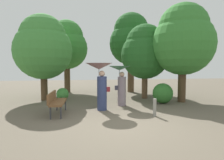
{
  "coord_description": "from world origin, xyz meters",
  "views": [
    {
      "loc": [
        -1.39,
        -5.62,
        1.78
      ],
      "look_at": [
        0.0,
        2.63,
        1.19
      ],
      "focal_mm": 30.84,
      "sensor_mm": 36.0,
      "label": 1
    }
  ],
  "objects_px": {
    "tree_mid_right": "(183,39)",
    "person_right": "(121,79)",
    "person_left": "(100,77)",
    "park_bench": "(56,101)",
    "path_marker_post": "(155,107)",
    "tree_near_right": "(131,39)",
    "tree_mid_left": "(67,45)",
    "tree_far_back": "(145,51)",
    "tree_near_left": "(43,46)"
  },
  "relations": [
    {
      "from": "tree_mid_right",
      "to": "person_right",
      "type": "bearing_deg",
      "value": -173.29
    },
    {
      "from": "person_left",
      "to": "park_bench",
      "type": "distance_m",
      "value": 1.94
    },
    {
      "from": "person_left",
      "to": "path_marker_post",
      "type": "bearing_deg",
      "value": -120.02
    },
    {
      "from": "tree_near_right",
      "to": "tree_mid_left",
      "type": "bearing_deg",
      "value": 172.28
    },
    {
      "from": "person_left",
      "to": "tree_mid_right",
      "type": "relative_size",
      "value": 0.39
    },
    {
      "from": "person_left",
      "to": "tree_far_back",
      "type": "height_order",
      "value": "tree_far_back"
    },
    {
      "from": "park_bench",
      "to": "path_marker_post",
      "type": "distance_m",
      "value": 3.62
    },
    {
      "from": "park_bench",
      "to": "tree_mid_right",
      "type": "xyz_separation_m",
      "value": [
        5.94,
        1.6,
        2.63
      ]
    },
    {
      "from": "tree_mid_left",
      "to": "person_left",
      "type": "bearing_deg",
      "value": -73.99
    },
    {
      "from": "tree_near_left",
      "to": "path_marker_post",
      "type": "relative_size",
      "value": 7.12
    },
    {
      "from": "tree_mid_right",
      "to": "park_bench",
      "type": "bearing_deg",
      "value": -164.96
    },
    {
      "from": "tree_near_left",
      "to": "tree_far_back",
      "type": "height_order",
      "value": "tree_near_left"
    },
    {
      "from": "person_left",
      "to": "park_bench",
      "type": "xyz_separation_m",
      "value": [
        -1.7,
        -0.44,
        -0.83
      ]
    },
    {
      "from": "tree_mid_right",
      "to": "path_marker_post",
      "type": "relative_size",
      "value": 7.75
    },
    {
      "from": "person_left",
      "to": "tree_mid_right",
      "type": "height_order",
      "value": "tree_mid_right"
    },
    {
      "from": "person_left",
      "to": "tree_near_left",
      "type": "height_order",
      "value": "tree_near_left"
    },
    {
      "from": "person_left",
      "to": "tree_far_back",
      "type": "distance_m",
      "value": 3.98
    },
    {
      "from": "path_marker_post",
      "to": "tree_near_right",
      "type": "bearing_deg",
      "value": 82.32
    },
    {
      "from": "park_bench",
      "to": "tree_mid_left",
      "type": "height_order",
      "value": "tree_mid_left"
    },
    {
      "from": "person_left",
      "to": "person_right",
      "type": "distance_m",
      "value": 1.28
    },
    {
      "from": "person_left",
      "to": "tree_mid_right",
      "type": "distance_m",
      "value": 4.76
    },
    {
      "from": "tree_mid_left",
      "to": "tree_far_back",
      "type": "xyz_separation_m",
      "value": [
        4.45,
        -3.28,
        -0.64
      ]
    },
    {
      "from": "tree_near_left",
      "to": "tree_mid_right",
      "type": "relative_size",
      "value": 0.92
    },
    {
      "from": "tree_near_right",
      "to": "path_marker_post",
      "type": "bearing_deg",
      "value": -97.68
    },
    {
      "from": "person_right",
      "to": "park_bench",
      "type": "distance_m",
      "value": 3.05
    },
    {
      "from": "tree_mid_right",
      "to": "path_marker_post",
      "type": "height_order",
      "value": "tree_mid_right"
    },
    {
      "from": "path_marker_post",
      "to": "person_left",
      "type": "bearing_deg",
      "value": 144.4
    },
    {
      "from": "tree_near_right",
      "to": "person_right",
      "type": "bearing_deg",
      "value": -110.76
    },
    {
      "from": "tree_mid_left",
      "to": "tree_mid_right",
      "type": "bearing_deg",
      "value": -38.27
    },
    {
      "from": "person_right",
      "to": "tree_mid_right",
      "type": "relative_size",
      "value": 0.37
    },
    {
      "from": "tree_near_left",
      "to": "tree_mid_left",
      "type": "bearing_deg",
      "value": 71.33
    },
    {
      "from": "person_right",
      "to": "tree_mid_left",
      "type": "height_order",
      "value": "tree_mid_left"
    },
    {
      "from": "park_bench",
      "to": "tree_near_right",
      "type": "bearing_deg",
      "value": -35.07
    },
    {
      "from": "tree_near_left",
      "to": "path_marker_post",
      "type": "distance_m",
      "value": 6.61
    },
    {
      "from": "park_bench",
      "to": "tree_mid_right",
      "type": "distance_m",
      "value": 6.69
    },
    {
      "from": "tree_near_left",
      "to": "tree_mid_left",
      "type": "height_order",
      "value": "tree_mid_left"
    },
    {
      "from": "tree_near_left",
      "to": "tree_mid_right",
      "type": "distance_m",
      "value": 7.14
    },
    {
      "from": "tree_mid_left",
      "to": "tree_near_right",
      "type": "bearing_deg",
      "value": -7.72
    },
    {
      "from": "tree_mid_left",
      "to": "path_marker_post",
      "type": "height_order",
      "value": "tree_mid_left"
    },
    {
      "from": "person_left",
      "to": "tree_mid_left",
      "type": "bearing_deg",
      "value": 21.58
    },
    {
      "from": "tree_mid_left",
      "to": "person_right",
      "type": "bearing_deg",
      "value": -62.03
    },
    {
      "from": "person_right",
      "to": "tree_mid_right",
      "type": "bearing_deg",
      "value": -77.72
    },
    {
      "from": "tree_far_back",
      "to": "path_marker_post",
      "type": "relative_size",
      "value": 6.53
    },
    {
      "from": "person_left",
      "to": "tree_far_back",
      "type": "xyz_separation_m",
      "value": [
        2.78,
        2.55,
        1.28
      ]
    },
    {
      "from": "person_right",
      "to": "person_left",
      "type": "bearing_deg",
      "value": 133.16
    },
    {
      "from": "tree_mid_right",
      "to": "tree_far_back",
      "type": "bearing_deg",
      "value": 136.56
    },
    {
      "from": "tree_near_left",
      "to": "park_bench",
      "type": "bearing_deg",
      "value": -73.18
    },
    {
      "from": "person_right",
      "to": "tree_far_back",
      "type": "height_order",
      "value": "tree_far_back"
    },
    {
      "from": "park_bench",
      "to": "tree_near_right",
      "type": "distance_m",
      "value": 7.83
    },
    {
      "from": "park_bench",
      "to": "tree_far_back",
      "type": "relative_size",
      "value": 0.37
    }
  ]
}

